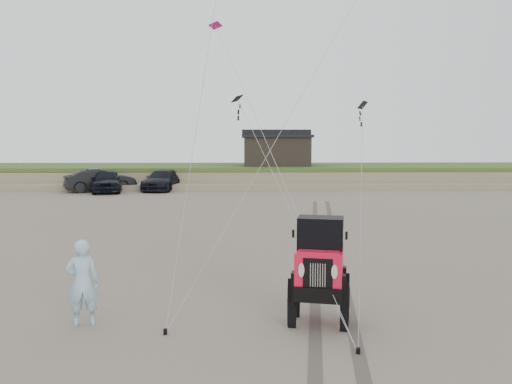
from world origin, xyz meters
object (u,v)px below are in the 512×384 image
at_px(truck_a, 107,181).
at_px(cabin, 276,149).
at_px(jeep, 319,282).
at_px(man, 83,283).
at_px(truck_b, 100,180).
at_px(truck_c, 162,180).

bearing_deg(truck_a, cabin, 15.94).
relative_size(truck_a, jeep, 1.07).
distance_m(jeep, man, 5.01).
relative_size(truck_b, truck_c, 0.97).
bearing_deg(truck_b, truck_a, -156.14).
bearing_deg(man, truck_c, -95.43).
distance_m(cabin, truck_c, 11.71).
bearing_deg(man, cabin, -111.55).
bearing_deg(truck_c, cabin, 39.31).
relative_size(truck_a, man, 2.84).
distance_m(truck_a, jeep, 31.44).
bearing_deg(cabin, jeep, -92.16).
bearing_deg(truck_c, man, -76.98).
bearing_deg(cabin, truck_b, -154.03).
distance_m(truck_a, truck_c, 4.35).
xyz_separation_m(cabin, truck_b, (-14.44, -7.03, -2.34)).
relative_size(truck_a, truck_c, 0.93).
height_order(cabin, man, cabin).
distance_m(cabin, jeep, 36.61).
bearing_deg(cabin, man, -99.94).
height_order(truck_a, truck_c, truck_a).
distance_m(truck_a, truck_b, 0.89).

